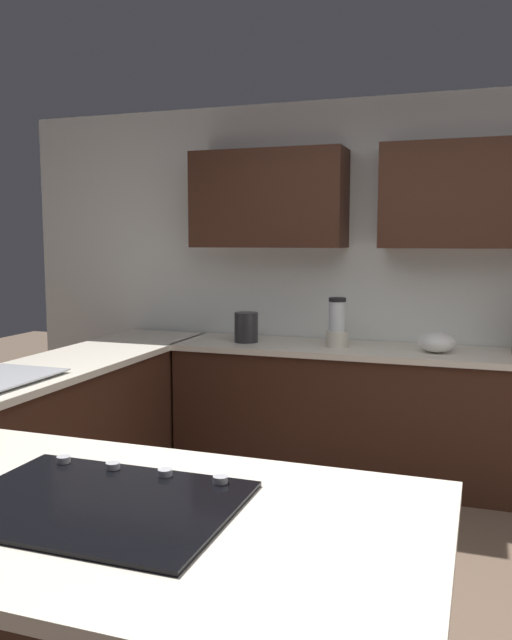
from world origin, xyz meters
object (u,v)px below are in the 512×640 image
object	(u,v)px
cooktop	(98,502)
mixing_bowl	(437,342)
blender	(337,326)
kettle	(246,327)

from	to	relation	value
cooktop	mixing_bowl	size ratio (longest dim) A/B	3.18
blender	mixing_bowl	bearing A→B (deg)	-180.00
blender	mixing_bowl	distance (m)	0.65
cooktop	blender	bearing A→B (deg)	-91.10
cooktop	blender	xyz separation A→B (m)	(-0.05, -2.82, 0.14)
mixing_bowl	kettle	xyz separation A→B (m)	(1.30, 0.00, 0.04)
mixing_bowl	kettle	distance (m)	1.30
mixing_bowl	kettle	size ratio (longest dim) A/B	1.13
blender	mixing_bowl	size ratio (longest dim) A/B	1.40
kettle	mixing_bowl	bearing A→B (deg)	180.00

